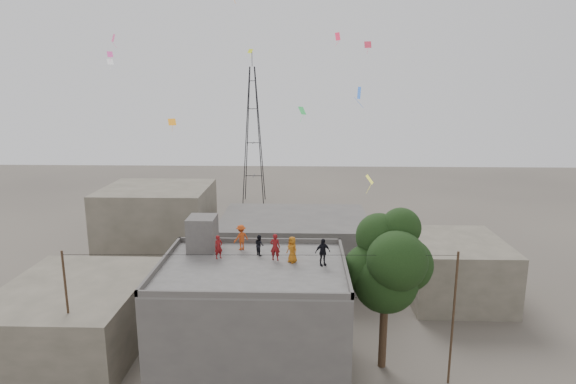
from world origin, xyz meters
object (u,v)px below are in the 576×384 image
stair_head_box (202,233)px  transmission_tower (253,136)px  tree (389,264)px  person_dark_adult (323,252)px  person_red_adult (275,247)px

stair_head_box → transmission_tower: transmission_tower is taller
tree → person_dark_adult: (-3.63, -0.32, 0.74)m
tree → stair_head_box: bearing=169.3°
person_red_adult → person_dark_adult: size_ratio=1.02×
tree → person_red_adult: tree is taller
tree → person_dark_adult: size_ratio=6.11×
person_dark_adult → transmission_tower: bearing=78.3°
tree → transmission_tower: 41.12m
person_red_adult → person_dark_adult: bearing=173.2°
transmission_tower → person_dark_adult: transmission_tower is taller
transmission_tower → person_red_adult: (5.15, -39.02, -2.21)m
stair_head_box → tree: 10.80m
tree → person_red_adult: bearing=176.4°
stair_head_box → person_red_adult: size_ratio=1.32×
person_red_adult → person_dark_adult: person_red_adult is taller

